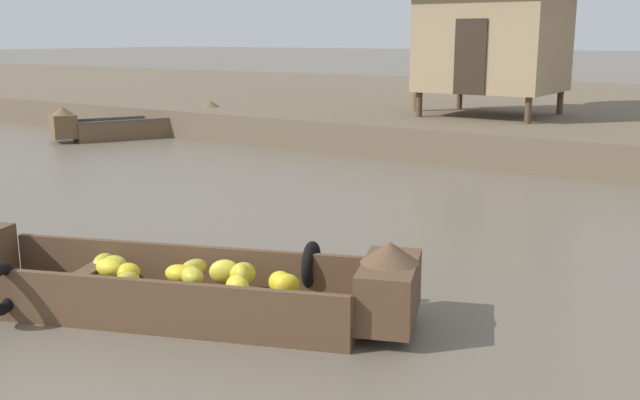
{
  "coord_description": "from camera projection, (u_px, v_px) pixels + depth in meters",
  "views": [
    {
      "loc": [
        4.85,
        -0.69,
        2.76
      ],
      "look_at": [
        -0.02,
        6.65,
        0.8
      ],
      "focal_mm": 41.23,
      "sensor_mm": 36.0,
      "label": 1
    }
  ],
  "objects": [
    {
      "name": "ground_plane",
      "position": [
        435.0,
        211.0,
        11.91
      ],
      "size": [
        300.0,
        300.0,
        0.0
      ],
      "primitive_type": "plane",
      "color": "#665B4C"
    },
    {
      "name": "riverbank_strip",
      "position": [
        624.0,
        114.0,
        23.26
      ],
      "size": [
        160.0,
        20.0,
        0.75
      ],
      "primitive_type": "cube",
      "color": "brown",
      "rests_on": "ground"
    },
    {
      "name": "banana_boat",
      "position": [
        167.0,
        283.0,
        7.51
      ],
      "size": [
        5.19,
        2.83,
        0.88
      ],
      "color": "brown",
      "rests_on": "ground"
    },
    {
      "name": "cargo_boat_upstream",
      "position": [
        141.0,
        125.0,
        20.62
      ],
      "size": [
        2.91,
        4.63,
        0.95
      ],
      "color": "brown",
      "rests_on": "ground"
    },
    {
      "name": "stilt_house_left",
      "position": [
        494.0,
        37.0,
        18.75
      ],
      "size": [
        3.94,
        3.5,
        4.01
      ],
      "color": "#4C3826",
      "rests_on": "riverbank_strip"
    }
  ]
}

